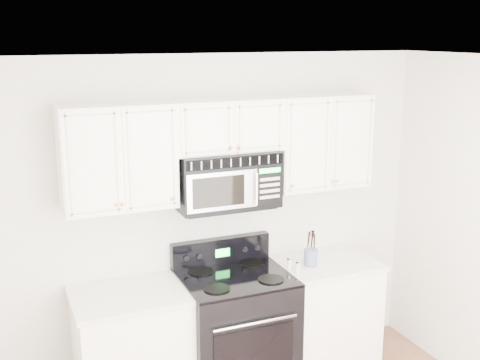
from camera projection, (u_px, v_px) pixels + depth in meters
room at (332, 306)px, 3.27m from camera, size 3.51×3.51×2.61m
base_cabinet_left at (134, 354)px, 4.47m from camera, size 0.86×0.65×0.92m
base_cabinet_right at (321, 316)px, 5.07m from camera, size 0.86×0.65×0.92m
range at (235, 329)px, 4.72m from camera, size 0.83×0.75×1.14m
upper_cabinets at (225, 144)px, 4.54m from camera, size 2.44×0.37×0.75m
microwave at (226, 179)px, 4.57m from camera, size 0.78×0.44×0.43m
utensil_crock at (311, 256)px, 4.84m from camera, size 0.11×0.11×0.30m
shaker_salt at (289, 263)px, 4.76m from camera, size 0.04×0.04×0.10m
shaker_pepper at (298, 267)px, 4.70m from camera, size 0.04×0.04×0.10m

